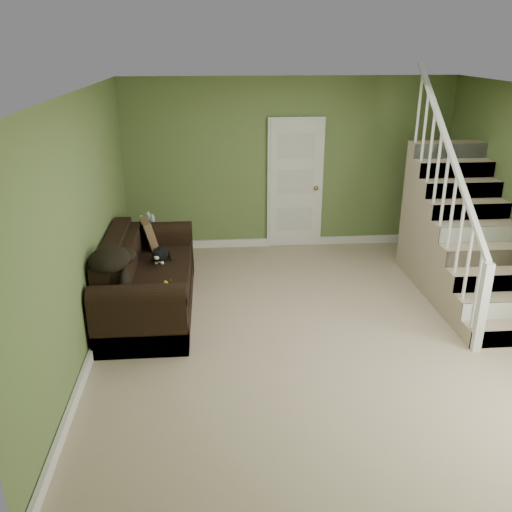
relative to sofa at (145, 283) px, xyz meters
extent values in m
cube|color=tan|center=(2.02, -0.65, -0.35)|extent=(5.00, 5.50, 0.01)
cube|color=white|center=(2.02, -0.65, 2.25)|extent=(5.00, 5.50, 0.01)
cube|color=#5F763F|center=(2.02, 2.10, 0.95)|extent=(5.00, 0.04, 2.60)
cube|color=#5F763F|center=(2.02, -3.40, 0.95)|extent=(5.00, 0.04, 2.60)
cube|color=#5F763F|center=(-0.48, -0.65, 0.95)|extent=(0.04, 5.50, 2.60)
cube|color=white|center=(2.02, 2.07, -0.29)|extent=(5.00, 0.04, 0.12)
cube|color=white|center=(-0.45, -0.65, -0.29)|extent=(0.04, 5.50, 0.12)
cube|color=white|center=(2.12, 2.07, 0.66)|extent=(0.86, 0.05, 2.02)
cube|color=white|center=(2.12, 2.05, 0.65)|extent=(0.78, 0.04, 1.96)
sphere|color=olive|center=(2.44, 2.00, 0.60)|extent=(0.07, 0.07, 0.07)
cube|color=tan|center=(4.02, -1.11, -0.25)|extent=(1.00, 0.27, 0.20)
cylinder|color=white|center=(3.57, -1.11, 0.30)|extent=(0.04, 0.04, 0.90)
cube|color=tan|center=(4.02, -0.84, -0.15)|extent=(1.00, 0.27, 0.40)
cylinder|color=white|center=(3.57, -0.84, 0.50)|extent=(0.04, 0.04, 0.90)
cube|color=tan|center=(4.02, -0.57, -0.05)|extent=(1.00, 0.27, 0.60)
cylinder|color=white|center=(3.57, -0.57, 0.70)|extent=(0.04, 0.04, 0.90)
cube|color=tan|center=(4.02, -0.30, 0.05)|extent=(1.00, 0.27, 0.80)
cylinder|color=white|center=(3.57, -0.30, 0.90)|extent=(0.04, 0.04, 0.90)
cube|color=tan|center=(4.02, -0.03, 0.15)|extent=(1.00, 0.27, 1.00)
cylinder|color=white|center=(3.57, -0.03, 1.10)|extent=(0.04, 0.04, 0.90)
cube|color=tan|center=(4.02, 0.24, 0.25)|extent=(1.00, 0.27, 1.20)
cylinder|color=white|center=(3.57, 0.24, 1.30)|extent=(0.04, 0.04, 0.90)
cube|color=tan|center=(4.02, 0.51, 0.35)|extent=(1.00, 0.27, 1.40)
cylinder|color=white|center=(3.57, 0.51, 1.50)|extent=(0.04, 0.04, 0.90)
cube|color=tan|center=(4.02, 0.78, 0.45)|extent=(1.00, 0.27, 1.60)
cylinder|color=white|center=(3.57, 0.78, 1.70)|extent=(0.04, 0.04, 0.90)
cube|color=tan|center=(4.02, 1.05, 0.55)|extent=(1.00, 0.27, 1.80)
cylinder|color=white|center=(3.57, 1.05, 1.90)|extent=(0.04, 0.04, 0.90)
cube|color=white|center=(3.57, -1.27, 0.15)|extent=(0.09, 0.09, 1.00)
cube|color=white|center=(3.57, -0.03, 1.55)|extent=(0.06, 2.46, 1.84)
cube|color=black|center=(0.05, 0.00, -0.22)|extent=(0.99, 2.30, 0.26)
cube|color=black|center=(0.15, 0.00, 0.03)|extent=(0.75, 1.73, 0.23)
cube|color=black|center=(0.05, -1.02, -0.02)|extent=(0.99, 0.26, 0.65)
cube|color=black|center=(0.05, 1.02, -0.02)|extent=(0.99, 0.26, 0.65)
cylinder|color=black|center=(0.05, -1.02, 0.30)|extent=(0.99, 0.26, 0.26)
cylinder|color=black|center=(0.05, 1.02, 0.30)|extent=(0.99, 0.26, 0.26)
cube|color=black|center=(-0.34, 0.00, 0.23)|extent=(0.21, 1.77, 0.66)
cube|color=black|center=(-0.18, 0.00, 0.32)|extent=(0.15, 1.71, 0.37)
cube|color=black|center=(-0.07, 1.26, -0.05)|extent=(0.50, 0.50, 0.59)
cylinder|color=silver|center=(-0.15, 1.20, 0.35)|extent=(0.06, 0.06, 0.20)
cylinder|color=blue|center=(-0.15, 1.20, 0.35)|extent=(0.07, 0.07, 0.05)
cylinder|color=white|center=(-0.15, 1.20, 0.46)|extent=(0.03, 0.03, 0.03)
cylinder|color=silver|center=(0.00, 1.24, 0.35)|extent=(0.06, 0.06, 0.20)
cylinder|color=blue|center=(0.00, 1.24, 0.35)|extent=(0.07, 0.07, 0.05)
cylinder|color=white|center=(0.00, 1.24, 0.46)|extent=(0.03, 0.03, 0.03)
cylinder|color=silver|center=(-0.07, 1.36, 0.35)|extent=(0.06, 0.06, 0.20)
cylinder|color=blue|center=(-0.07, 1.36, 0.35)|extent=(0.07, 0.07, 0.05)
cylinder|color=white|center=(-0.07, 1.36, 0.46)|extent=(0.03, 0.03, 0.03)
ellipsoid|color=black|center=(0.17, 0.33, 0.24)|extent=(0.23, 0.36, 0.18)
ellipsoid|color=white|center=(0.17, 0.25, 0.20)|extent=(0.12, 0.15, 0.09)
sphere|color=black|center=(0.17, 0.16, 0.30)|extent=(0.14, 0.14, 0.12)
ellipsoid|color=white|center=(0.17, 0.11, 0.28)|extent=(0.07, 0.06, 0.06)
cone|color=black|center=(0.14, 0.17, 0.36)|extent=(0.05, 0.05, 0.05)
cone|color=black|center=(0.20, 0.17, 0.36)|extent=(0.05, 0.05, 0.05)
cylinder|color=black|center=(0.26, 0.46, 0.17)|extent=(0.07, 0.26, 0.03)
ellipsoid|color=yellow|center=(0.29, -0.45, 0.17)|extent=(0.09, 0.20, 0.05)
cube|color=#4D361F|center=(-0.01, 0.80, 0.34)|extent=(0.30, 0.44, 0.41)
ellipsoid|color=black|center=(-0.25, -0.71, 0.59)|extent=(0.56, 0.65, 0.23)
camera|label=1|loc=(0.84, -6.04, 2.70)|focal=38.00mm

